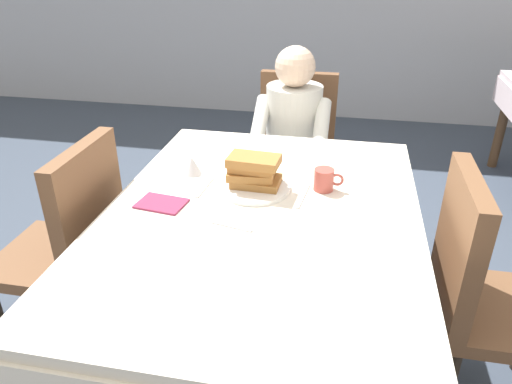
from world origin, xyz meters
name	(u,v)px	position (x,y,z in m)	size (l,w,h in m)	color
ground_plane	(261,363)	(0.00, 0.00, 0.00)	(14.00, 14.00, 0.00)	#3D4756
dining_table_main	(261,233)	(0.00, 0.00, 0.65)	(1.12, 1.52, 0.74)	silver
chair_diner	(295,145)	(-0.02, 1.17, 0.53)	(0.44, 0.45, 0.93)	brown
diner_person	(292,132)	(-0.02, 1.01, 0.67)	(0.40, 0.43, 1.12)	silver
chair_left_side	(72,239)	(-0.77, 0.00, 0.53)	(0.45, 0.44, 0.93)	brown
chair_right_side	(481,286)	(0.77, 0.00, 0.53)	(0.45, 0.44, 0.93)	brown
plate_breakfast	(254,187)	(-0.06, 0.16, 0.75)	(0.28, 0.28, 0.02)	white
breakfast_stack	(254,170)	(-0.06, 0.17, 0.82)	(0.20, 0.15, 0.12)	#A36B33
cup_coffee	(324,180)	(0.20, 0.21, 0.78)	(0.11, 0.08, 0.08)	#B24C42
syrup_pitcher	(192,166)	(-0.33, 0.25, 0.78)	(0.08, 0.08, 0.07)	silver
fork_left_of_plate	(205,187)	(-0.25, 0.14, 0.74)	(0.18, 0.01, 0.01)	silver
knife_right_of_plate	(303,196)	(0.13, 0.14, 0.74)	(0.20, 0.01, 0.01)	silver
spoon_near_edge	(231,226)	(-0.08, -0.12, 0.74)	(0.15, 0.01, 0.01)	silver
napkin_folded	(161,203)	(-0.36, -0.02, 0.74)	(0.17, 0.12, 0.01)	#8C2D4C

